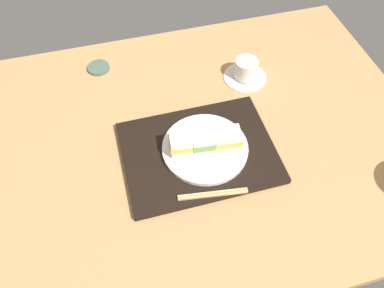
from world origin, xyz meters
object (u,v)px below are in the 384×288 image
at_px(sandwich_plate, 205,148).
at_px(sandwich_near, 183,143).
at_px(sandwich_far, 227,139).
at_px(coffee_cup, 246,71).
at_px(sandwich_middle, 205,141).
at_px(chopsticks_pair, 213,194).
at_px(small_sauce_dish, 99,68).

height_order(sandwich_plate, sandwich_near, sandwich_near).
xyz_separation_m(sandwich_far, coffee_cup, (0.15, 0.27, -0.03)).
bearing_deg(sandwich_far, sandwich_near, 172.63).
relative_size(sandwich_middle, coffee_cup, 0.56).
relative_size(chopsticks_pair, coffee_cup, 1.30).
distance_m(sandwich_plate, sandwich_middle, 0.03).
distance_m(sandwich_middle, sandwich_far, 0.06).
height_order(coffee_cup, small_sauce_dish, coffee_cup).
height_order(sandwich_plate, sandwich_middle, sandwich_middle).
height_order(chopsticks_pair, coffee_cup, coffee_cup).
distance_m(sandwich_plate, coffee_cup, 0.34).
distance_m(sandwich_plate, sandwich_near, 0.07).
relative_size(chopsticks_pair, small_sauce_dish, 2.47).
relative_size(sandwich_middle, chopsticks_pair, 0.43).
distance_m(coffee_cup, small_sauce_dish, 0.49).
relative_size(sandwich_near, sandwich_middle, 1.03).
height_order(sandwich_near, sandwich_middle, sandwich_near).
bearing_deg(small_sauce_dish, sandwich_plate, -60.12).
height_order(sandwich_middle, sandwich_far, sandwich_middle).
bearing_deg(coffee_cup, sandwich_plate, -129.36).
relative_size(coffee_cup, small_sauce_dish, 1.91).
xyz_separation_m(sandwich_middle, small_sauce_dish, (-0.25, 0.43, -0.05)).
relative_size(sandwich_far, small_sauce_dish, 1.11).
bearing_deg(sandwich_middle, chopsticks_pair, -98.50).
bearing_deg(small_sauce_dish, sandwich_far, -54.99).
height_order(sandwich_far, coffee_cup, sandwich_far).
height_order(sandwich_middle, chopsticks_pair, sandwich_middle).
height_order(sandwich_far, small_sauce_dish, sandwich_far).
distance_m(chopsticks_pair, small_sauce_dish, 0.61).
relative_size(sandwich_far, chopsticks_pair, 0.45).
bearing_deg(sandwich_plate, sandwich_near, 172.63).
bearing_deg(sandwich_middle, sandwich_plate, 180.00).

